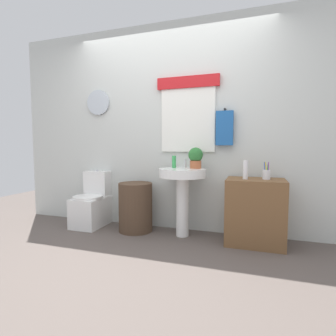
% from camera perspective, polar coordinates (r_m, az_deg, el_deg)
% --- Properties ---
extents(ground_plane, '(8.00, 8.00, 0.00)m').
position_cam_1_polar(ground_plane, '(2.56, -7.75, -19.72)').
color(ground_plane, '#564C47').
extents(back_wall, '(4.40, 0.18, 2.60)m').
position_cam_1_polar(back_wall, '(3.41, 0.61, 8.84)').
color(back_wall, silver).
rests_on(back_wall, ground_plane).
extents(toilet, '(0.38, 0.51, 0.74)m').
position_cam_1_polar(toilet, '(3.70, -16.13, -7.63)').
color(toilet, white).
rests_on(toilet, ground_plane).
extents(laundry_hamper, '(0.42, 0.42, 0.60)m').
position_cam_1_polar(laundry_hamper, '(3.34, -7.07, -8.39)').
color(laundry_hamper, '#4C3828').
rests_on(laundry_hamper, ground_plane).
extents(pedestal_sink, '(0.56, 0.56, 0.80)m').
position_cam_1_polar(pedestal_sink, '(3.08, 3.18, -3.55)').
color(pedestal_sink, white).
rests_on(pedestal_sink, ground_plane).
extents(faucet, '(0.03, 0.03, 0.10)m').
position_cam_1_polar(faucet, '(3.17, 3.76, 0.97)').
color(faucet, silver).
rests_on(faucet, pedestal_sink).
extents(wooden_cabinet, '(0.61, 0.44, 0.71)m').
position_cam_1_polar(wooden_cabinet, '(3.03, 18.35, -8.97)').
color(wooden_cabinet, brown).
rests_on(wooden_cabinet, ground_plane).
extents(soap_bottle, '(0.05, 0.05, 0.15)m').
position_cam_1_polar(soap_bottle, '(3.13, 1.32, 1.36)').
color(soap_bottle, green).
rests_on(soap_bottle, pedestal_sink).
extents(potted_plant, '(0.17, 0.17, 0.24)m').
position_cam_1_polar(potted_plant, '(3.08, 6.02, 2.36)').
color(potted_plant, '#AD5B38').
rests_on(potted_plant, pedestal_sink).
extents(lotion_bottle, '(0.05, 0.05, 0.20)m').
position_cam_1_polar(lotion_bottle, '(2.92, 16.48, -0.37)').
color(lotion_bottle, white).
rests_on(lotion_bottle, wooden_cabinet).
extents(toothbrush_cup, '(0.08, 0.08, 0.19)m').
position_cam_1_polar(toothbrush_cup, '(2.98, 20.60, -1.27)').
color(toothbrush_cup, silver).
rests_on(toothbrush_cup, wooden_cabinet).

